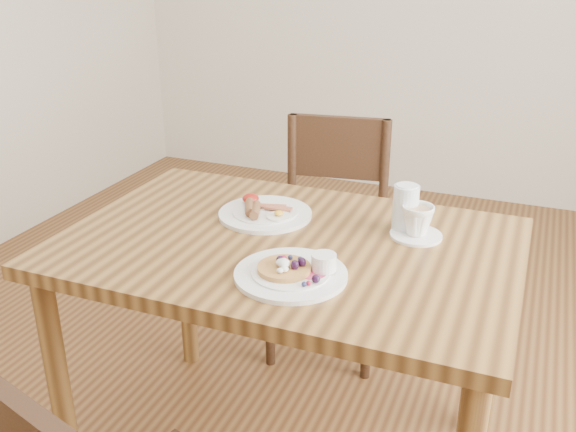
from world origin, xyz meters
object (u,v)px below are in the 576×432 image
(pancake_plate, at_px, (293,272))
(breakfast_plate, at_px, (264,212))
(dining_table, at_px, (288,273))
(chair_far, at_px, (331,225))
(teacup_saucer, at_px, (417,223))
(water_glass, at_px, (405,208))

(pancake_plate, bearing_deg, breakfast_plate, 124.66)
(dining_table, relative_size, chair_far, 1.36)
(chair_far, bearing_deg, breakfast_plate, 78.73)
(chair_far, height_order, breakfast_plate, chair_far)
(chair_far, xyz_separation_m, breakfast_plate, (-0.02, -0.56, 0.27))
(teacup_saucer, bearing_deg, dining_table, -154.21)
(dining_table, xyz_separation_m, pancake_plate, (0.09, -0.18, 0.11))
(dining_table, distance_m, water_glass, 0.36)
(chair_far, distance_m, breakfast_plate, 0.62)
(pancake_plate, height_order, teacup_saucer, teacup_saucer)
(dining_table, height_order, teacup_saucer, teacup_saucer)
(chair_far, xyz_separation_m, teacup_saucer, (0.41, -0.54, 0.30))
(teacup_saucer, bearing_deg, chair_far, 127.58)
(dining_table, distance_m, breakfast_plate, 0.21)
(water_glass, bearing_deg, dining_table, -146.79)
(chair_far, bearing_deg, dining_table, 89.71)
(chair_far, height_order, teacup_saucer, chair_far)
(chair_far, xyz_separation_m, water_glass, (0.38, -0.51, 0.32))
(breakfast_plate, relative_size, teacup_saucer, 1.93)
(chair_far, height_order, water_glass, same)
(dining_table, distance_m, teacup_saucer, 0.37)
(pancake_plate, distance_m, breakfast_plate, 0.38)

